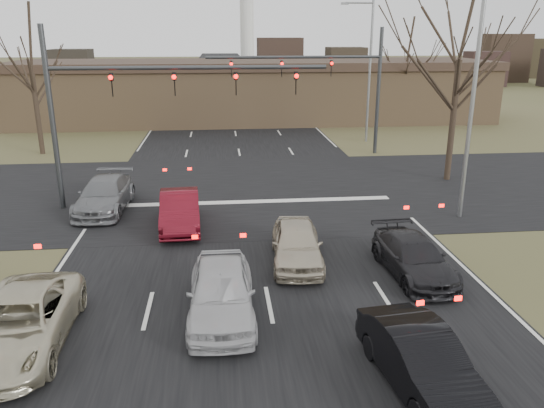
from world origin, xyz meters
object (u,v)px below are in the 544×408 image
Objects in this scene: building at (254,90)px; car_grey_ahead at (105,195)px; streetlight_right_near at (470,86)px; car_white_sedan at (221,292)px; mast_arm_near at (127,95)px; mast_arm_far at (336,76)px; car_charcoal_sedan at (414,257)px; car_red_ahead at (180,210)px; car_black_hatch at (421,361)px; car_silver_suv at (20,323)px; streetlight_right_far at (368,63)px; car_silver_ahead at (297,244)px.

building reaches higher than car_grey_ahead.
streetlight_right_near is 2.19× the size of car_white_sedan.
mast_arm_far is at bearing 41.22° from mast_arm_near.
car_charcoal_sedan is (6.30, 2.09, -0.15)m from car_white_sedan.
streetlight_right_near is 2.25× the size of car_red_ahead.
mast_arm_far is at bearing 75.11° from car_black_hatch.
car_silver_suv is 9.15m from car_red_ahead.
streetlight_right_far is at bearing 88.32° from streetlight_right_near.
building reaches higher than car_silver_suv.
building is 28.58m from car_red_ahead.
car_silver_suv is at bearing -102.99° from building.
mast_arm_near is 2.81× the size of car_charcoal_sedan.
streetlight_right_near is 2.32× the size of car_charcoal_sedan.
car_silver_ahead is at bearing -46.81° from car_red_ahead.
streetlight_right_near is 2.39× the size of car_silver_ahead.
streetlight_right_far reaches higher than mast_arm_far.
building reaches higher than car_black_hatch.
streetlight_right_near reaches higher than building.
mast_arm_near and mast_arm_far have the same top height.
car_white_sedan is 4.33m from car_silver_ahead.
car_grey_ahead is at bearing 144.41° from car_silver_ahead.
car_silver_suv is 1.01× the size of car_grey_ahead.
car_black_hatch is at bearing -64.87° from car_red_ahead.
car_charcoal_sedan is (-1.27, -18.43, -4.39)m from mast_arm_far.
mast_arm_far is 2.65× the size of car_silver_ahead.
car_silver_ahead is at bearing -106.14° from mast_arm_far.
car_silver_suv is (-1.20, -11.56, -4.37)m from mast_arm_near.
building reaches higher than car_silver_ahead.
car_charcoal_sedan is 13.90m from car_grey_ahead.
car_white_sedan is (3.85, -10.52, -4.30)m from mast_arm_near.
mast_arm_near is (-7.23, -25.00, 2.41)m from building.
streetlight_right_near reaches higher than car_silver_ahead.
car_silver_ahead is (6.47, -7.08, -4.36)m from mast_arm_near.
car_red_ahead is (-11.82, -0.07, -4.85)m from streetlight_right_near.
mast_arm_far is at bearing 101.47° from streetlight_right_near.
car_charcoal_sedan is (-4.41, -22.43, -4.96)m from streetlight_right_far.
car_red_ahead is (-12.32, -17.07, -4.85)m from streetlight_right_far.
car_charcoal_sedan is (1.91, 5.68, -0.06)m from car_black_hatch.
mast_arm_near is 2.89× the size of car_silver_ahead.
car_silver_suv is 1.11× the size of car_white_sedan.
streetlight_right_near is 13.56m from car_white_sedan.
streetlight_right_near is 2.01× the size of car_grey_ahead.
mast_arm_near reaches higher than car_charcoal_sedan.
car_red_ahead is (-6.00, 11.03, 0.05)m from car_black_hatch.
streetlight_right_far reaches higher than car_silver_ahead.
car_white_sedan reaches higher than car_grey_ahead.
streetlight_right_far reaches higher than car_black_hatch.
building is 3.81× the size of mast_arm_far.
mast_arm_near is at bearing 83.27° from car_silver_suv.
car_silver_ahead reaches higher than car_silver_suv.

